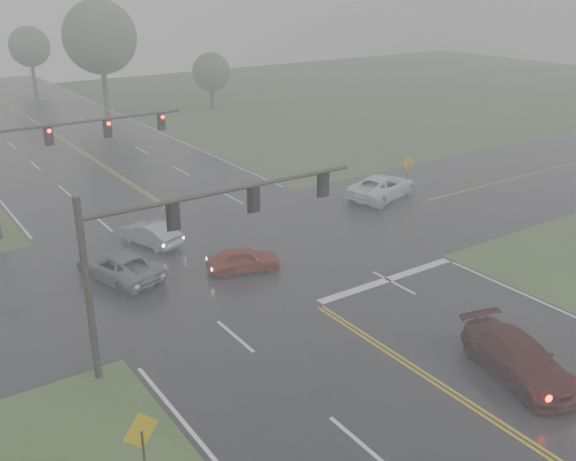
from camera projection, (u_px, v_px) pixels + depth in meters
main_road at (252, 263)px, 33.84m from camera, size 18.00×160.00×0.02m
cross_street at (233, 251)px, 35.37m from camera, size 120.00×14.00×0.02m
stop_bar at (388, 280)px, 31.91m from camera, size 8.50×0.50×0.01m
sedan_maroon at (516, 376)px, 24.19m from camera, size 3.31×5.59×1.52m
sedan_red at (244, 271)px, 32.89m from camera, size 4.02×2.55×1.28m
sedan_silver at (152, 245)px, 36.17m from camera, size 2.50×4.20×1.31m
car_grey at (120, 279)px, 32.02m from camera, size 3.60×5.55×1.42m
pickup_white at (382, 198)px, 43.86m from camera, size 6.24×4.11×1.59m
signal_gantry_near at (177, 234)px, 24.23m from camera, size 11.87×0.31×7.15m
signal_gantry_far at (53, 147)px, 37.16m from camera, size 11.80×0.35×6.97m
sign_diamond_west at (142, 441)px, 17.92m from camera, size 1.17×0.33×2.88m
sign_diamond_east at (408, 168)px, 43.99m from camera, size 1.16×0.12×2.79m
tree_ne_a at (100, 37)px, 71.57m from camera, size 8.20×8.20×12.04m
tree_e_near at (211, 72)px, 72.55m from camera, size 4.31×4.31×6.33m
tree_n_far at (29, 47)px, 88.12m from camera, size 5.50×5.50×8.07m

